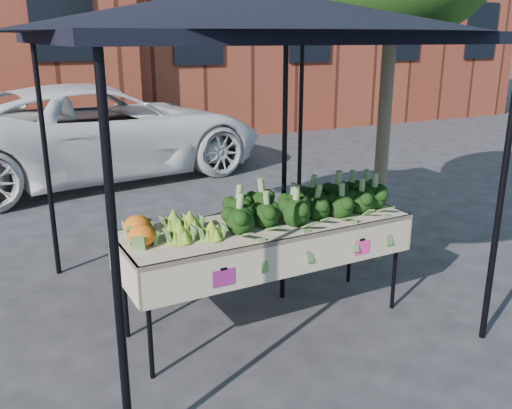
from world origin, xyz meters
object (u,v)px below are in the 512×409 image
Objects in this scene: table at (267,273)px; vehicle at (89,2)px; canopy at (244,156)px; street_tree at (387,74)px.

vehicle reaches higher than table.
vehicle is (-0.15, 5.87, 2.44)m from table.
street_tree is at bearing 8.91° from canopy.
vehicle is 1.45× the size of street_tree.
canopy is 1.86m from street_tree.
canopy is 0.79× the size of street_tree.
table is 0.60× the size of street_tree.
street_tree reaches higher than table.
vehicle is at bearing 91.42° from table.
table is 1.01m from canopy.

